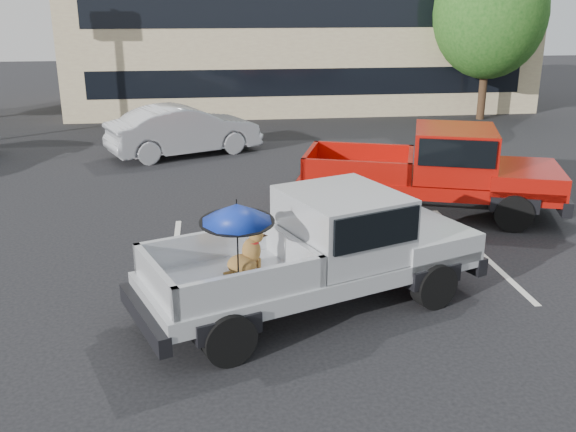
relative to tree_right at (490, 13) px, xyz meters
name	(u,v)px	position (x,y,z in m)	size (l,w,h in m)	color
ground	(352,303)	(-9.00, -16.00, -4.21)	(90.00, 90.00, 0.00)	black
stripe_left	(174,264)	(-12.00, -14.00, -4.21)	(0.12, 5.00, 0.01)	silver
stripe_right	(477,250)	(-6.00, -14.00, -4.21)	(0.12, 5.00, 0.01)	silver
motel_building	(297,34)	(-7.00, 4.99, -1.00)	(20.40, 8.40, 6.30)	tan
tree_right	(490,13)	(0.00, 0.00, 0.00)	(4.46, 4.46, 6.78)	#332114
tree_back	(367,6)	(-3.00, 8.00, 0.20)	(4.68, 4.68, 7.11)	#332114
silver_pickup	(329,244)	(-9.40, -15.96, -3.16)	(6.01, 3.88, 2.06)	black
red_pickup	(445,167)	(-5.89, -11.63, -3.11)	(6.45, 3.93, 2.01)	black
silver_sedan	(184,130)	(-12.01, -4.93, -3.42)	(1.68, 4.81, 1.58)	#B6B8BE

